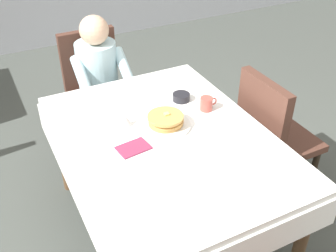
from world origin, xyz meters
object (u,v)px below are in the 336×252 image
at_px(cup_coffee, 207,104).
at_px(bowl_butter, 181,97).
at_px(syrup_pitcher, 125,120).
at_px(fork_left_of_plate, 138,137).
at_px(breakfast_stack, 166,120).
at_px(chair_right_side, 271,132).
at_px(plate_breakfast, 167,125).
at_px(dining_table_main, 167,150).
at_px(knife_right_of_plate, 197,120).
at_px(spoon_near_edge, 202,157).
at_px(chair_diner, 95,83).
at_px(diner_person, 100,75).

distance_m(cup_coffee, bowl_butter, 0.19).
relative_size(syrup_pitcher, fork_left_of_plate, 0.44).
bearing_deg(breakfast_stack, chair_right_side, -7.30).
bearing_deg(plate_breakfast, breakfast_stack, 134.89).
xyz_separation_m(bowl_butter, syrup_pitcher, (-0.42, -0.11, 0.02)).
xyz_separation_m(plate_breakfast, breakfast_stack, (-0.00, 0.00, 0.04)).
xyz_separation_m(dining_table_main, fork_left_of_plate, (-0.14, 0.07, 0.09)).
distance_m(syrup_pitcher, knife_right_of_plate, 0.42).
bearing_deg(spoon_near_edge, chair_right_side, 7.18).
distance_m(dining_table_main, cup_coffee, 0.40).
relative_size(chair_diner, chair_right_side, 1.00).
height_order(chair_right_side, knife_right_of_plate, chair_right_side).
xyz_separation_m(chair_diner, plate_breakfast, (0.10, -1.08, 0.22)).
relative_size(breakfast_stack, syrup_pitcher, 2.68).
bearing_deg(cup_coffee, plate_breakfast, -170.03).
distance_m(breakfast_stack, syrup_pitcher, 0.24).
distance_m(chair_diner, knife_right_of_plate, 1.16).
height_order(dining_table_main, cup_coffee, cup_coffee).
height_order(bowl_butter, knife_right_of_plate, bowl_butter).
distance_m(cup_coffee, fork_left_of_plate, 0.50).
bearing_deg(chair_right_side, diner_person, -140.96).
relative_size(cup_coffee, fork_left_of_plate, 0.63).
bearing_deg(breakfast_stack, syrup_pitcher, 150.50).
distance_m(chair_diner, chair_right_side, 1.43).
bearing_deg(spoon_near_edge, plate_breakfast, 83.65).
bearing_deg(cup_coffee, chair_right_side, -18.75).
relative_size(dining_table_main, fork_left_of_plate, 8.47).
relative_size(diner_person, spoon_near_edge, 7.47).
bearing_deg(breakfast_stack, spoon_near_edge, -83.46).
xyz_separation_m(chair_diner, fork_left_of_plate, (-0.09, -1.10, 0.21)).
relative_size(bowl_butter, syrup_pitcher, 1.37).
bearing_deg(fork_left_of_plate, chair_diner, -11.51).
relative_size(chair_diner, bowl_butter, 8.45).
bearing_deg(chair_right_side, syrup_pitcher, -102.66).
distance_m(chair_right_side, bowl_butter, 0.64).
relative_size(fork_left_of_plate, knife_right_of_plate, 0.90).
height_order(diner_person, plate_breakfast, diner_person).
bearing_deg(knife_right_of_plate, cup_coffee, -51.31).
height_order(bowl_butter, spoon_near_edge, bowl_butter).
height_order(dining_table_main, diner_person, diner_person).
relative_size(dining_table_main, plate_breakfast, 5.44).
relative_size(cup_coffee, bowl_butter, 1.03).
distance_m(cup_coffee, syrup_pitcher, 0.51).
distance_m(chair_diner, plate_breakfast, 1.10).
distance_m(bowl_butter, knife_right_of_plate, 0.25).
distance_m(diner_person, fork_left_of_plate, 0.95).
bearing_deg(dining_table_main, spoon_near_edge, -71.53).
xyz_separation_m(diner_person, spoon_near_edge, (0.13, -1.26, 0.07)).
height_order(knife_right_of_plate, spoon_near_edge, same).
height_order(chair_right_side, plate_breakfast, chair_right_side).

